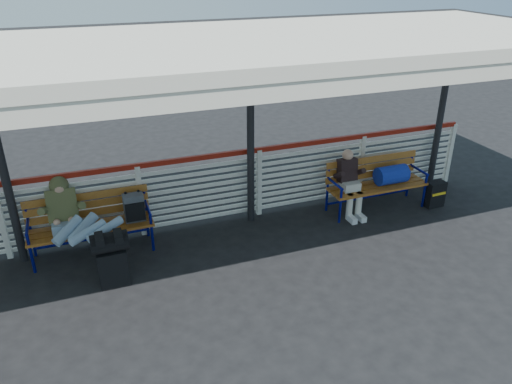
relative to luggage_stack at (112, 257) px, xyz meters
name	(u,v)px	position (x,y,z in m)	size (l,w,h in m)	color
ground	(168,303)	(0.59, -0.66, -0.44)	(60.00, 60.00, 0.00)	black
fence	(140,198)	(0.59, 1.24, 0.22)	(12.08, 0.08, 1.24)	silver
canopy	(134,55)	(0.59, 0.20, 2.60)	(12.60, 3.60, 3.16)	silver
luggage_stack	(112,257)	(0.00, 0.00, 0.00)	(0.49, 0.27, 0.81)	black
bench_left	(102,216)	(-0.03, 0.97, 0.14)	(1.80, 0.56, 0.92)	#A86C20
bench_right	(383,177)	(4.73, 0.73, 0.15)	(1.80, 0.56, 0.92)	#A86C20
traveler_man	(79,223)	(-0.35, 0.63, 0.26)	(0.93, 1.52, 0.77)	#97AECB
companion_person	(350,182)	(4.06, 0.71, 0.16)	(0.32, 0.66, 1.15)	beige
suitcase_side	(435,194)	(5.66, 0.42, -0.20)	(0.35, 0.22, 0.47)	black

